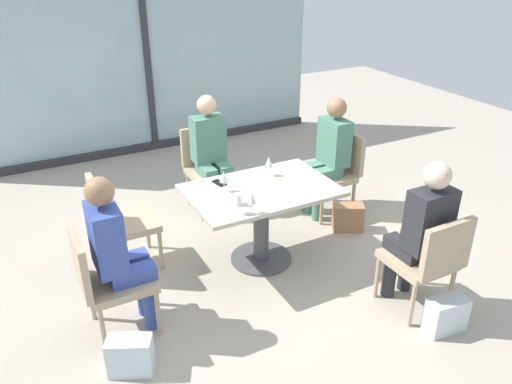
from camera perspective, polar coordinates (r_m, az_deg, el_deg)
ground_plane at (r=4.69m, az=0.57°, el=-7.61°), size 12.00×12.00×0.00m
window_wall_backdrop at (r=7.01m, az=-12.25°, el=14.22°), size 4.84×0.10×2.70m
dining_table_main at (r=4.41m, az=0.61°, el=-1.79°), size 1.27×0.84×0.73m
chair_side_end at (r=3.78m, az=-16.72°, el=-9.14°), size 0.50×0.46×0.87m
chair_front_right at (r=4.03m, az=18.94°, el=-7.07°), size 0.46×0.50×0.87m
chair_far_right at (r=5.36m, az=9.07°, el=2.69°), size 0.50×0.46×0.87m
chair_near_window at (r=5.43m, az=-5.52°, el=3.20°), size 0.46×0.51×0.87m
chair_far_left at (r=4.50m, az=-15.48°, el=-2.90°), size 0.50×0.46×0.87m
person_side_end at (r=3.69m, az=-15.48°, el=-6.17°), size 0.39×0.34×1.26m
person_front_right at (r=3.99m, az=18.26°, el=-3.90°), size 0.34×0.39×1.26m
person_far_right at (r=5.22m, az=8.25°, el=4.51°), size 0.39×0.34×1.26m
person_near_window at (r=5.26m, az=-5.15°, el=4.83°), size 0.34×0.39×1.26m
wine_glass_0 at (r=4.51m, az=1.46°, el=3.41°), size 0.07×0.07×0.18m
wine_glass_1 at (r=3.86m, az=-2.07°, el=-0.77°), size 0.07×0.07×0.18m
wine_glass_2 at (r=4.23m, az=-3.68°, el=1.69°), size 0.07×0.07×0.18m
wine_glass_3 at (r=3.87m, az=-0.50°, el=-0.71°), size 0.07×0.07×0.18m
coffee_cup at (r=4.04m, az=-2.07°, el=-0.86°), size 0.08×0.08×0.09m
cell_phone_on_table at (r=4.42m, az=-4.19°, el=1.03°), size 0.10×0.15×0.01m
handbag_0 at (r=3.65m, az=-14.06°, el=-17.55°), size 0.34×0.28×0.28m
handbag_1 at (r=4.11m, az=20.74°, el=-12.88°), size 0.32×0.19×0.28m
handbag_2 at (r=5.16m, az=10.39°, el=-2.84°), size 0.34×0.28×0.28m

